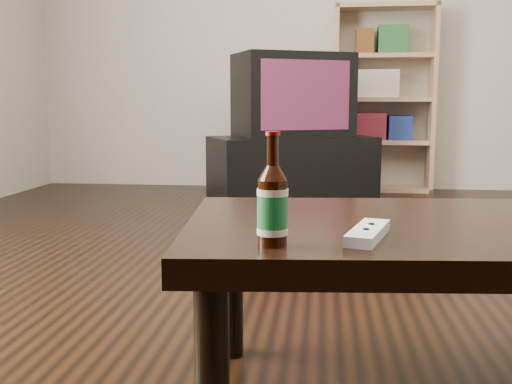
# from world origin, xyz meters

# --- Properties ---
(floor) EXTENTS (5.00, 6.00, 0.01)m
(floor) POSITION_xyz_m (0.00, 0.00, -0.01)
(floor) COLOR black
(floor) RESTS_ON ground
(wall_back) EXTENTS (5.00, 0.02, 2.70)m
(wall_back) POSITION_xyz_m (0.00, 3.01, 1.35)
(wall_back) COLOR #BAAFA6
(wall_back) RESTS_ON ground
(tv_stand) EXTENTS (1.23, 0.97, 0.44)m
(tv_stand) POSITION_xyz_m (-0.42, 2.37, 0.22)
(tv_stand) COLOR black
(tv_stand) RESTS_ON floor
(tv) EXTENTS (0.89, 0.75, 0.57)m
(tv) POSITION_xyz_m (-0.42, 2.37, 0.73)
(tv) COLOR black
(tv) RESTS_ON tv_stand
(bookshelf) EXTENTS (0.76, 0.36, 1.40)m
(bookshelf) POSITION_xyz_m (0.24, 2.95, 0.73)
(bookshelf) COLOR #AB7C5E
(bookshelf) RESTS_ON floor
(coffee_table) EXTENTS (1.17, 0.74, 0.42)m
(coffee_table) POSITION_xyz_m (0.06, -0.50, 0.36)
(coffee_table) COLOR black
(coffee_table) RESTS_ON floor
(beer_bottle) EXTENTS (0.07, 0.07, 0.21)m
(beer_bottle) POSITION_xyz_m (-0.29, -0.76, 0.49)
(beer_bottle) COLOR black
(beer_bottle) RESTS_ON coffee_table
(remote) EXTENTS (0.10, 0.19, 0.02)m
(remote) POSITION_xyz_m (-0.11, -0.68, 0.43)
(remote) COLOR silver
(remote) RESTS_ON coffee_table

